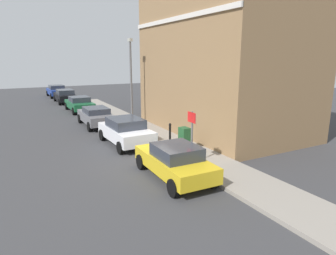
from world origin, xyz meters
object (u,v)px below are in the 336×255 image
(car_grey, at_px, (96,116))
(utility_cabinet, at_px, (184,140))
(car_yellow, at_px, (175,161))
(lamppost, at_px, (131,78))
(car_white, at_px, (126,131))
(car_black, at_px, (65,96))
(bollard_far_kerb, at_px, (144,128))
(street_sign, at_px, (192,130))
(car_blue, at_px, (57,91))
(car_green, at_px, (80,104))
(bollard_near_cabinet, at_px, (170,132))

(car_grey, height_order, utility_cabinet, car_grey)
(car_yellow, bearing_deg, lamppost, -10.77)
(car_white, xyz_separation_m, utility_cabinet, (2.01, -2.81, -0.08))
(car_black, height_order, bollard_far_kerb, car_black)
(car_yellow, height_order, lamppost, lamppost)
(utility_cabinet, xyz_separation_m, street_sign, (-0.75, -1.81, 0.98))
(bollard_far_kerb, xyz_separation_m, lamppost, (0.80, 3.91, 2.60))
(car_yellow, relative_size, car_black, 0.95)
(car_yellow, distance_m, street_sign, 1.70)
(car_yellow, xyz_separation_m, car_black, (-0.18, 22.93, 0.03))
(car_white, distance_m, street_sign, 4.87)
(car_blue, height_order, utility_cabinet, car_blue)
(car_green, distance_m, car_black, 6.00)
(utility_cabinet, distance_m, lamppost, 7.55)
(car_blue, distance_m, lamppost, 19.12)
(car_green, bearing_deg, bollard_near_cabinet, -171.62)
(car_grey, relative_size, lamppost, 0.70)
(car_yellow, relative_size, car_blue, 0.97)
(utility_cabinet, bearing_deg, street_sign, -112.51)
(car_grey, distance_m, street_sign, 10.01)
(bollard_far_kerb, bearing_deg, car_white, -164.11)
(street_sign, height_order, lamppost, lamppost)
(car_yellow, xyz_separation_m, car_green, (0.01, 16.93, -0.02))
(bollard_far_kerb, bearing_deg, car_yellow, -102.21)
(car_white, bearing_deg, street_sign, -166.37)
(car_green, height_order, car_blue, car_blue)
(bollard_near_cabinet, relative_size, bollard_far_kerb, 1.00)
(car_grey, xyz_separation_m, car_green, (0.26, 6.37, -0.02))
(car_blue, height_order, bollard_near_cabinet, car_blue)
(car_white, relative_size, street_sign, 1.75)
(car_white, xyz_separation_m, street_sign, (1.26, -4.62, 0.90))
(car_yellow, relative_size, bollard_far_kerb, 3.91)
(car_black, height_order, street_sign, street_sign)
(bollard_far_kerb, bearing_deg, street_sign, -90.02)
(car_blue, height_order, bollard_far_kerb, car_blue)
(car_white, relative_size, car_black, 0.94)
(car_green, xyz_separation_m, car_black, (-0.19, 6.00, 0.05))
(car_white, bearing_deg, bollard_near_cabinet, -120.32)
(car_white, xyz_separation_m, bollard_far_kerb, (1.26, 0.36, -0.06))
(car_grey, distance_m, lamppost, 3.59)
(bollard_far_kerb, bearing_deg, car_green, 96.20)
(car_yellow, xyz_separation_m, utility_cabinet, (1.98, 2.51, -0.03))
(car_yellow, bearing_deg, utility_cabinet, -37.05)
(car_blue, xyz_separation_m, bollard_near_cabinet, (2.30, -24.24, -0.04))
(car_grey, bearing_deg, car_blue, 0.40)
(car_blue, bearing_deg, car_white, 179.14)
(car_black, bearing_deg, car_white, -179.63)
(car_grey, bearing_deg, bollard_far_kerb, -162.61)
(car_grey, relative_size, car_blue, 0.96)
(car_white, relative_size, utility_cabinet, 3.49)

